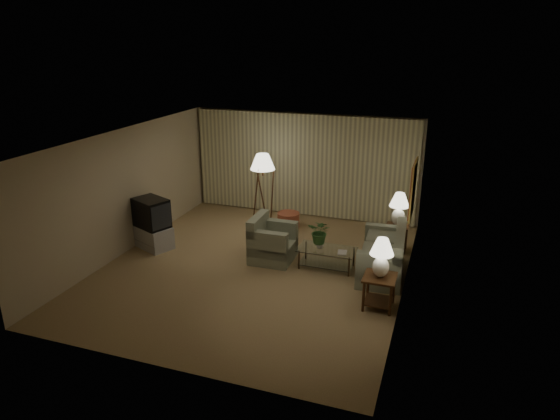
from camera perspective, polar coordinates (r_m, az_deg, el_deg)
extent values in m
plane|color=tan|center=(10.42, -2.86, -6.53)|extent=(7.00, 7.00, 0.00)
cube|color=#BEAD92|center=(13.08, 2.77, 5.21)|extent=(6.00, 0.04, 2.70)
cube|color=#BEAD92|center=(11.33, -17.22, 2.10)|extent=(0.04, 7.00, 2.70)
cube|color=#BEAD92|center=(9.26, 14.50, -1.48)|extent=(0.04, 7.00, 2.70)
cube|color=white|center=(9.55, -3.13, 8.19)|extent=(6.00, 7.00, 0.04)
cube|color=#EEEDB8|center=(13.00, 2.66, 5.13)|extent=(5.85, 0.12, 2.65)
cube|color=#DFB64E|center=(9.90, 14.98, 2.28)|extent=(0.03, 0.90, 1.10)
cube|color=#B22024|center=(9.90, 14.84, 2.29)|extent=(0.02, 0.80, 1.00)
cube|color=gray|center=(10.28, 11.48, -6.10)|extent=(1.78, 1.04, 0.39)
cube|color=gray|center=(10.66, -0.81, -4.70)|extent=(0.93, 0.89, 0.40)
cube|color=#321B0D|center=(8.89, 11.35, -7.57)|extent=(0.56, 0.56, 0.04)
cube|color=#321B0D|center=(9.10, 11.16, -10.16)|extent=(0.48, 0.48, 0.02)
cylinder|color=#321B0D|center=(8.85, 9.51, -9.77)|extent=(0.05, 0.05, 0.56)
cylinder|color=#321B0D|center=(9.25, 10.02, -8.43)|extent=(0.05, 0.05, 0.56)
cylinder|color=#321B0D|center=(8.80, 12.50, -10.15)|extent=(0.05, 0.05, 0.56)
cylinder|color=#321B0D|center=(9.21, 12.87, -8.79)|extent=(0.05, 0.05, 0.56)
cube|color=#321B0D|center=(11.26, 13.27, -1.80)|extent=(0.49, 0.41, 0.04)
cube|color=#321B0D|center=(11.43, 13.10, -3.95)|extent=(0.42, 0.35, 0.02)
cylinder|color=#321B0D|center=(11.24, 12.08, -3.39)|extent=(0.05, 0.05, 0.56)
cylinder|color=#321B0D|center=(11.53, 12.28, -2.81)|extent=(0.05, 0.05, 0.56)
cylinder|color=#321B0D|center=(11.21, 14.06, -3.62)|extent=(0.05, 0.05, 0.56)
cylinder|color=#321B0D|center=(11.50, 14.22, -3.03)|extent=(0.05, 0.05, 0.56)
ellipsoid|color=white|center=(8.80, 11.44, -6.41)|extent=(0.29, 0.29, 0.36)
cylinder|color=white|center=(8.70, 11.53, -5.09)|extent=(0.03, 0.03, 0.08)
cone|color=white|center=(8.64, 11.61, -4.10)|extent=(0.41, 0.41, 0.29)
ellipsoid|color=white|center=(11.19, 13.36, -0.81)|extent=(0.30, 0.30, 0.38)
cylinder|color=white|center=(11.11, 13.45, 0.31)|extent=(0.03, 0.03, 0.09)
cone|color=white|center=(11.06, 13.52, 1.15)|extent=(0.43, 0.43, 0.30)
cube|color=silver|center=(10.27, 5.38, -4.49)|extent=(1.18, 0.64, 0.02)
cube|color=silver|center=(10.40, 5.33, -6.04)|extent=(1.09, 0.56, 0.01)
cylinder|color=#3F2D19|center=(10.26, 2.18, -5.72)|extent=(0.04, 0.04, 0.40)
cylinder|color=#3F2D19|center=(10.69, 2.97, -4.64)|extent=(0.04, 0.04, 0.40)
cylinder|color=#3F2D19|center=(10.04, 7.88, -6.50)|extent=(0.04, 0.04, 0.40)
cylinder|color=#3F2D19|center=(10.48, 8.43, -5.35)|extent=(0.04, 0.04, 0.40)
cube|color=#ACADAF|center=(11.61, -14.26, -2.98)|extent=(1.26, 1.17, 0.50)
cube|color=black|center=(11.41, -14.50, -0.32)|extent=(1.15, 1.09, 0.65)
cylinder|color=#321B0D|center=(12.11, -1.99, 4.55)|extent=(0.04, 0.04, 0.27)
cone|color=white|center=(12.06, -2.00, 5.54)|extent=(0.60, 0.60, 0.38)
cylinder|color=#AF563B|center=(12.46, 0.96, -1.12)|extent=(0.62, 0.62, 0.37)
imported|color=white|center=(10.27, 4.58, -3.94)|extent=(0.20, 0.20, 0.16)
imported|color=#33652D|center=(10.14, 4.63, -2.17)|extent=(0.52, 0.47, 0.52)
imported|color=olive|center=(10.12, 6.62, -4.80)|extent=(0.21, 0.27, 0.02)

